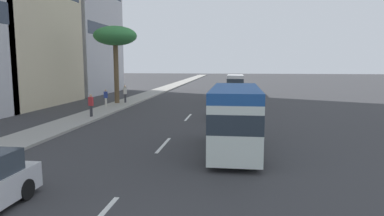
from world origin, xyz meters
The scene contains 12 objects.
ground_plane centered at (31.50, 0.00, 0.00)m, with size 198.00×198.00×0.00m, color #38383A.
sidewalk_right centered at (31.50, 7.62, 0.07)m, with size 162.00×2.64×0.15m, color #9E9B93.
lane_stripe_mid centered at (12.77, 0.00, 0.01)m, with size 3.20×0.16×0.01m, color silver.
lane_stripe_far centered at (21.72, 0.00, 0.01)m, with size 3.20×0.16×0.01m, color silver.
car_lead centered at (29.86, -3.47, 0.80)m, with size 4.56×1.89×1.71m.
minibus_third centered at (11.96, -3.57, 1.65)m, with size 6.71×2.27×3.01m.
car_fourth centered at (21.95, -3.26, 0.78)m, with size 4.45×1.82×1.65m.
van_fifth centered at (40.91, -3.48, 1.47)m, with size 5.40×2.19×2.57m.
pedestrian_near_lamp centered at (29.36, 7.50, 1.12)m, with size 0.36×0.39×1.76m.
pedestrian_mid_block centered at (20.27, 7.10, 1.07)m, with size 0.30×0.37×1.68m.
pedestrian_by_tree centered at (26.40, 8.37, 0.99)m, with size 0.30×0.35×1.54m.
palm_tree centered at (28.95, 8.21, 6.62)m, with size 4.20×4.20×7.55m.
Camera 1 is at (-3.70, -3.58, 4.12)m, focal length 31.86 mm.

